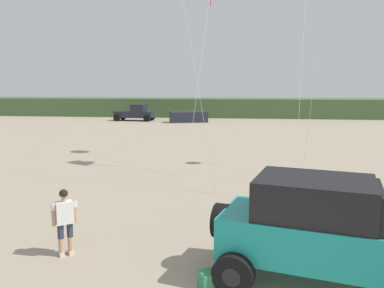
{
  "coord_description": "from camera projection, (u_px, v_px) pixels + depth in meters",
  "views": [
    {
      "loc": [
        0.64,
        -4.19,
        4.11
      ],
      "look_at": [
        -0.54,
        4.97,
        2.72
      ],
      "focal_mm": 36.21,
      "sensor_mm": 36.0,
      "label": 1
    }
  ],
  "objects": [
    {
      "name": "cooler_box",
      "position": [
        213.0,
        280.0,
        7.9
      ],
      "size": [
        0.66,
        0.58,
        0.38
      ],
      "primitive_type": "cube",
      "rotation": [
        0.0,
        0.0,
        0.5
      ],
      "color": "#2D7F51",
      "rests_on": "ground_plane"
    },
    {
      "name": "person_watching",
      "position": [
        65.0,
        219.0,
        9.35
      ],
      "size": [
        0.52,
        0.46,
        1.67
      ],
      "color": "tan",
      "rests_on": "ground_plane"
    },
    {
      "name": "distant_pickup",
      "position": [
        136.0,
        113.0,
        46.24
      ],
      "size": [
        4.7,
        2.62,
        1.98
      ],
      "color": "#1E232D",
      "rests_on": "ground_plane"
    },
    {
      "name": "jeep",
      "position": [
        327.0,
        230.0,
        7.88
      ],
      "size": [
        5.02,
        3.34,
        2.26
      ],
      "color": "teal",
      "rests_on": "ground_plane"
    },
    {
      "name": "dune_ridge",
      "position": [
        269.0,
        107.0,
        52.6
      ],
      "size": [
        90.0,
        7.88,
        2.44
      ],
      "primitive_type": "cube",
      "color": "#426038",
      "rests_on": "ground_plane"
    },
    {
      "name": "distant_sedan",
      "position": [
        189.0,
        117.0,
        44.26
      ],
      "size": [
        4.52,
        2.96,
        1.2
      ],
      "primitive_type": "cube",
      "rotation": [
        0.0,
        0.0,
        0.33
      ],
      "color": "#1E232D",
      "rests_on": "ground_plane"
    }
  ]
}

